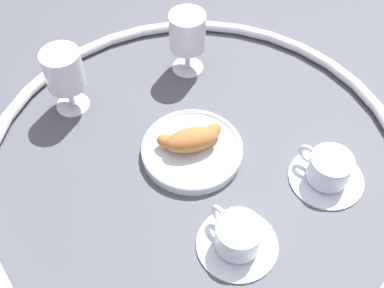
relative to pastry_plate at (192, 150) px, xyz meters
name	(u,v)px	position (x,y,z in m)	size (l,w,h in m)	color
ground_plane	(196,163)	(0.01, -0.02, -0.01)	(2.20, 2.20, 0.00)	#4C4F56
table_chrome_rim	(196,159)	(0.01, -0.02, 0.00)	(0.80, 0.80, 0.02)	silver
pastry_plate	(192,150)	(0.00, 0.00, 0.00)	(0.19, 0.19, 0.02)	silver
croissant_large	(192,139)	(0.00, 0.00, 0.03)	(0.12, 0.11, 0.04)	#AD6B33
coffee_cup_near	(237,237)	(0.12, -0.16, 0.01)	(0.14, 0.14, 0.06)	silver
coffee_cup_far	(328,170)	(0.25, 0.01, 0.01)	(0.14, 0.14, 0.06)	silver
juice_glass_left	(64,73)	(-0.27, 0.06, 0.08)	(0.08, 0.08, 0.14)	white
juice_glass_right	(187,35)	(-0.07, 0.23, 0.08)	(0.08, 0.08, 0.14)	white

